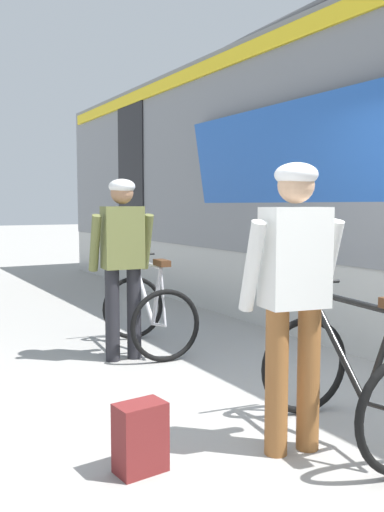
% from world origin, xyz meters
% --- Properties ---
extents(ground_plane, '(80.00, 80.00, 0.00)m').
position_xyz_m(ground_plane, '(0.00, 0.00, 0.00)').
color(ground_plane, '#A09E99').
extents(cyclist_near_in_white, '(0.65, 0.38, 1.76)m').
position_xyz_m(cyclist_near_in_white, '(-0.24, -0.25, 1.05)').
color(cyclist_near_in_white, '#935B2D').
rests_on(cyclist_near_in_white, ground).
extents(cyclist_far_in_olive, '(0.63, 0.35, 1.76)m').
position_xyz_m(cyclist_far_in_olive, '(-0.34, 2.16, 1.05)').
color(cyclist_far_in_olive, '#232328').
rests_on(cyclist_far_in_olive, ground).
extents(bicycle_near_black, '(0.85, 1.16, 0.99)m').
position_xyz_m(bicycle_near_black, '(0.17, -0.32, 0.40)').
color(bicycle_near_black, black).
rests_on(bicycle_near_black, ground).
extents(bicycle_far_silver, '(0.82, 1.14, 0.99)m').
position_xyz_m(bicycle_far_silver, '(0.03, 2.38, 0.40)').
color(bicycle_far_silver, black).
rests_on(bicycle_far_silver, ground).
extents(backpack_on_platform, '(0.30, 0.21, 0.40)m').
position_xyz_m(backpack_on_platform, '(-1.16, -0.03, 0.20)').
color(backpack_on_platform, maroon).
rests_on(backpack_on_platform, ground).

